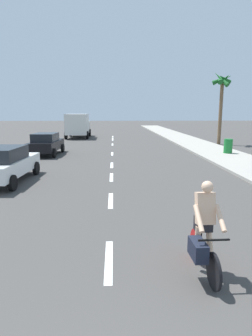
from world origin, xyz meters
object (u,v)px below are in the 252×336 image
parked_car_white (3,163)px  palm_tree_far (222,88)px  parked_car_black (46,143)px  cyclist (203,233)px  delivery_truck (78,125)px  trash_bin_far (228,146)px

parked_car_white → palm_tree_far: bearing=46.8°
parked_car_black → palm_tree_far: palm_tree_far is taller
cyclist → delivery_truck: size_ratio=0.29×
cyclist → trash_bin_far: cyclist is taller
delivery_truck → trash_bin_far: delivery_truck is taller
parked_car_white → palm_tree_far: size_ratio=0.66×
parked_car_white → parked_car_black: (0.01, 8.22, -0.00)m
delivery_truck → palm_tree_far: size_ratio=0.92×
parked_car_white → trash_bin_far: (13.03, 7.60, -0.20)m
cyclist → trash_bin_far: size_ratio=1.80×
cyclist → delivery_truck: 30.49m
parked_car_black → palm_tree_far: (14.81, 6.16, 4.36)m
delivery_truck → trash_bin_far: 19.21m
cyclist → parked_car_black: 17.17m
cyclist → palm_tree_far: size_ratio=0.27×
parked_car_black → trash_bin_far: bearing=-0.7°
delivery_truck → trash_bin_far: size_ratio=6.20×
cyclist → trash_bin_far: bearing=-114.3°
parked_car_white → trash_bin_far: 15.09m
parked_car_black → delivery_truck: (0.61, 14.03, 0.67)m
delivery_truck → trash_bin_far: (12.41, -14.64, -0.86)m
cyclist → palm_tree_far: 23.95m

